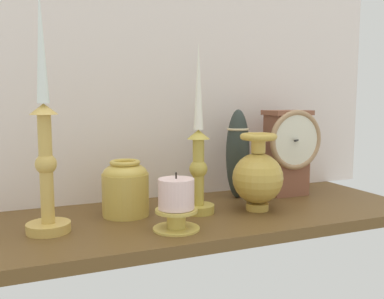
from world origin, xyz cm
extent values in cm
cube|color=brown|center=(0.00, 0.00, -1.20)|extent=(100.00, 36.00, 2.40)
cube|color=silver|center=(0.00, 18.50, 32.50)|extent=(120.00, 2.00, 65.00)
cube|color=brown|center=(28.24, 7.91, 10.32)|extent=(9.79, 7.07, 20.64)
cube|color=brown|center=(28.24, 7.91, 21.24)|extent=(10.97, 7.92, 1.20)
torus|color=tan|center=(28.24, 3.98, 14.57)|extent=(15.03, 1.37, 15.03)
cylinder|color=white|center=(28.24, 3.88, 14.57)|extent=(12.57, 0.40, 12.57)
cube|color=black|center=(28.24, 3.58, 14.57)|extent=(3.94, 3.67, 0.30)
cylinder|color=gold|center=(-31.22, -1.64, 0.90)|extent=(8.12, 8.12, 1.80)
cylinder|color=gold|center=(-31.22, -1.64, 11.87)|extent=(2.46, 2.46, 20.14)
sphere|color=gold|center=(-31.22, -1.64, 12.88)|extent=(3.93, 3.93, 3.93)
cone|color=gold|center=(-31.22, -1.64, 22.94)|extent=(5.18, 5.18, 2.00)
cone|color=white|center=(-31.22, -1.64, 34.38)|extent=(2.22, 2.22, 20.88)
cylinder|color=gold|center=(-0.04, -0.41, 0.90)|extent=(7.02, 7.02, 1.80)
cylinder|color=gold|center=(-0.04, -0.41, 9.01)|extent=(2.48, 2.48, 14.42)
sphere|color=gold|center=(-0.04, -0.41, 9.73)|extent=(3.97, 3.97, 3.97)
cone|color=gold|center=(-0.04, -0.41, 17.22)|extent=(4.94, 4.94, 2.00)
cone|color=white|center=(-0.04, -0.41, 27.48)|extent=(2.06, 2.06, 18.52)
cylinder|color=gold|center=(13.09, -2.98, 0.80)|extent=(5.08, 5.08, 1.60)
sphere|color=gold|center=(13.09, -2.98, 7.24)|extent=(11.28, 11.28, 11.28)
cylinder|color=gold|center=(13.09, -2.98, 14.68)|extent=(3.16, 3.16, 3.61)
torus|color=gold|center=(13.09, -2.98, 16.49)|extent=(8.14, 8.14, 1.47)
cylinder|color=gold|center=(-15.07, 4.20, 4.51)|extent=(9.95, 9.95, 9.02)
ellipsoid|color=gold|center=(-15.07, 4.20, 9.02)|extent=(9.45, 9.45, 4.72)
torus|color=gold|center=(-15.07, 4.20, 11.38)|extent=(6.46, 6.46, 0.98)
cylinder|color=#D0B651|center=(-8.65, -9.39, 1.86)|extent=(3.59, 3.59, 3.72)
cylinder|color=#D0B651|center=(-8.65, -9.39, 0.40)|extent=(8.96, 8.96, 0.80)
cylinder|color=#D0B651|center=(-8.65, -9.39, 3.72)|extent=(8.07, 8.07, 0.60)
cylinder|color=beige|center=(-8.65, -9.39, 6.98)|extent=(6.87, 6.87, 5.72)
cylinder|color=black|center=(-8.65, -9.39, 10.44)|extent=(0.30, 0.30, 1.20)
ellipsoid|color=#2C342F|center=(14.70, 9.22, 11.09)|extent=(5.84, 5.84, 22.18)
torus|color=#CCB78C|center=(14.70, 9.22, 17.30)|extent=(5.56, 5.56, 0.60)
camera|label=1|loc=(-36.06, -82.75, 24.77)|focal=39.64mm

